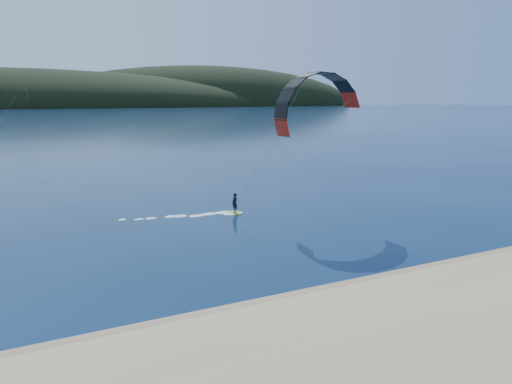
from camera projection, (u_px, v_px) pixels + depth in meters
ground at (323, 352)px, 19.01m from camera, size 1800.00×1800.00×0.00m
wet_sand at (274, 307)px, 22.99m from camera, size 220.00×2.50×0.10m
headland at (52, 107)px, 680.06m from camera, size 1200.00×310.00×140.00m
kitesurfer_near at (314, 120)px, 39.34m from camera, size 21.20×7.38×12.36m
kitesurfer_far at (17, 95)px, 180.70m from camera, size 12.98×6.77×16.13m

